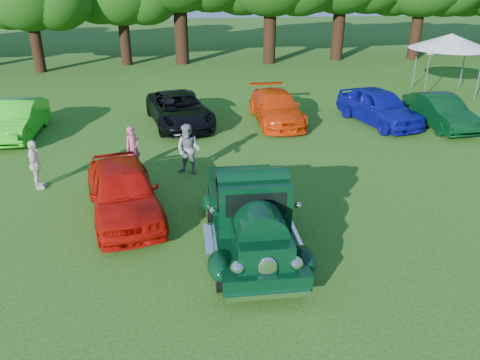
{
  "coord_description": "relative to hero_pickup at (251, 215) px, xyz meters",
  "views": [
    {
      "loc": [
        -0.98,
        -10.2,
        6.18
      ],
      "look_at": [
        0.41,
        1.02,
        1.1
      ],
      "focal_mm": 35.0,
      "sensor_mm": 36.0,
      "label": 1
    }
  ],
  "objects": [
    {
      "name": "back_car_orange",
      "position": [
        2.59,
        9.96,
        -0.17
      ],
      "size": [
        2.02,
        4.69,
        1.35
      ],
      "primitive_type": "imported",
      "rotation": [
        0.0,
        0.0,
        0.03
      ],
      "color": "red",
      "rests_on": "ground"
    },
    {
      "name": "ground",
      "position": [
        -0.49,
        0.46,
        -0.84
      ],
      "size": [
        120.0,
        120.0,
        0.0
      ],
      "primitive_type": "plane",
      "color": "#1E4C11",
      "rests_on": "ground"
    },
    {
      "name": "spectator_grey",
      "position": [
        -1.38,
        4.64,
        0.01
      ],
      "size": [
        1.02,
        0.93,
        1.69
      ],
      "primitive_type": "imported",
      "rotation": [
        0.0,
        0.0,
        -0.44
      ],
      "color": "gray",
      "rests_on": "ground"
    },
    {
      "name": "hero_pickup",
      "position": [
        0.0,
        0.0,
        0.0
      ],
      "size": [
        2.3,
        4.95,
        1.93
      ],
      "color": "black",
      "rests_on": "ground"
    },
    {
      "name": "back_car_blue",
      "position": [
        6.99,
        9.23,
        -0.07
      ],
      "size": [
        2.91,
        4.83,
        1.54
      ],
      "primitive_type": "imported",
      "rotation": [
        0.0,
        0.0,
        0.26
      ],
      "color": "#0B0E82",
      "rests_on": "ground"
    },
    {
      "name": "back_car_green",
      "position": [
        9.4,
        8.46,
        -0.16
      ],
      "size": [
        1.64,
        4.19,
        1.36
      ],
      "primitive_type": "imported",
      "rotation": [
        0.0,
        0.0,
        0.05
      ],
      "color": "black",
      "rests_on": "ground"
    },
    {
      "name": "spectator_pink",
      "position": [
        -3.21,
        5.27,
        -0.09
      ],
      "size": [
        0.65,
        0.61,
        1.49
      ],
      "primitive_type": "imported",
      "rotation": [
        0.0,
        0.0,
        0.64
      ],
      "color": "#BC4D6C",
      "rests_on": "ground"
    },
    {
      "name": "spectator_white",
      "position": [
        -6.03,
        4.07,
        -0.06
      ],
      "size": [
        0.51,
        0.95,
        1.55
      ],
      "primitive_type": "imported",
      "rotation": [
        0.0,
        0.0,
        1.72
      ],
      "color": "silver",
      "rests_on": "ground"
    },
    {
      "name": "red_convertible",
      "position": [
        -3.2,
        1.95,
        -0.09
      ],
      "size": [
        2.7,
        4.68,
        1.5
      ],
      "primitive_type": "imported",
      "rotation": [
        0.0,
        0.0,
        0.22
      ],
      "color": "#AC0D07",
      "rests_on": "ground"
    },
    {
      "name": "back_car_lime",
      "position": [
        -8.11,
        9.37,
        -0.13
      ],
      "size": [
        1.52,
        4.28,
        1.41
      ],
      "primitive_type": "imported",
      "rotation": [
        0.0,
        0.0,
        0.01
      ],
      "color": "green",
      "rests_on": "ground"
    },
    {
      "name": "back_car_black",
      "position": [
        -1.65,
        10.1,
        -0.15
      ],
      "size": [
        3.25,
        5.33,
        1.38
      ],
      "primitive_type": "imported",
      "rotation": [
        0.0,
        0.0,
        0.2
      ],
      "color": "black",
      "rests_on": "ground"
    },
    {
      "name": "canopy_tent",
      "position": [
        12.66,
        14.1,
        1.91
      ],
      "size": [
        5.09,
        5.09,
        3.17
      ],
      "rotation": [
        0.0,
        0.0,
        -0.23
      ],
      "color": "silver",
      "rests_on": "ground"
    }
  ]
}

